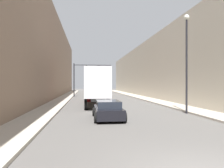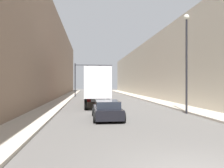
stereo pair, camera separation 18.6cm
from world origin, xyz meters
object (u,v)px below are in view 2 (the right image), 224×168
at_px(semi_truck, 95,85).
at_px(street_lamp, 187,51).
at_px(traffic_signal_gantry, 84,73).
at_px(sedan_car, 107,110).

bearing_deg(semi_truck, street_lamp, -49.89).
relative_size(traffic_signal_gantry, street_lamp, 0.88).
bearing_deg(traffic_signal_gantry, street_lamp, -70.85).
bearing_deg(street_lamp, semi_truck, 130.11).
relative_size(sedan_car, traffic_signal_gantry, 0.60).
distance_m(semi_truck, traffic_signal_gantry, 16.38).
distance_m(semi_truck, street_lamp, 11.30).
bearing_deg(traffic_signal_gantry, semi_truck, -84.79).
xyz_separation_m(semi_truck, sedan_car, (0.43, -10.33, -1.64)).
distance_m(sedan_car, traffic_signal_gantry, 26.84).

